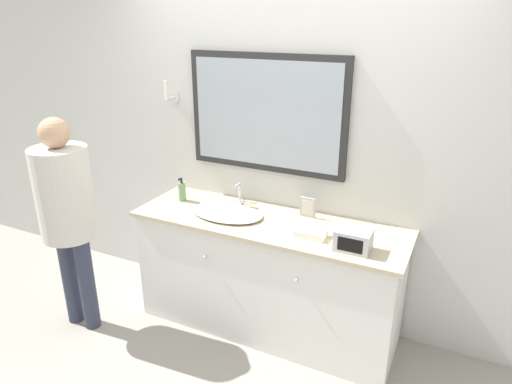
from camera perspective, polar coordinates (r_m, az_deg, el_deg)
The scene contains 9 objects.
ground_plane at distance 3.36m, azimuth -1.22°, elevation -19.44°, with size 14.00×14.00×0.00m, color #9E998E.
wall_back at distance 3.29m, azimuth 3.90°, elevation 5.20°, with size 8.00×0.18×2.55m.
vanity_counter at distance 3.35m, azimuth 1.41°, elevation -10.37°, with size 1.92×0.61×0.87m.
sink_basin at distance 3.24m, azimuth -3.55°, elevation -2.53°, with size 0.53×0.39×0.18m.
soap_bottle at distance 3.51m, azimuth -9.23°, elevation 0.09°, with size 0.06×0.06×0.18m.
appliance_box at distance 2.81m, azimuth 12.06°, elevation -5.90°, with size 0.21×0.15×0.13m.
picture_frame at distance 3.20m, azimuth 6.48°, elevation -1.93°, with size 0.11×0.01×0.14m.
hand_towel_near_sink at distance 2.94m, azimuth 6.84°, elevation -5.14°, with size 0.20×0.13×0.05m.
person at distance 3.39m, azimuth -22.67°, elevation -1.43°, with size 0.38×0.38×1.58m.
Camera 1 is at (1.18, -2.26, 2.19)m, focal length 32.00 mm.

